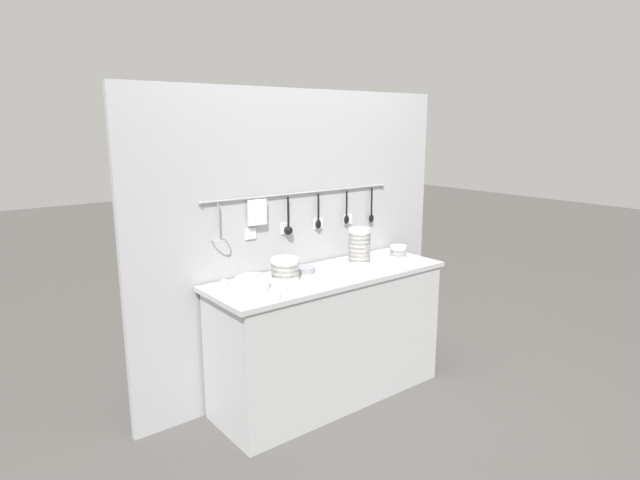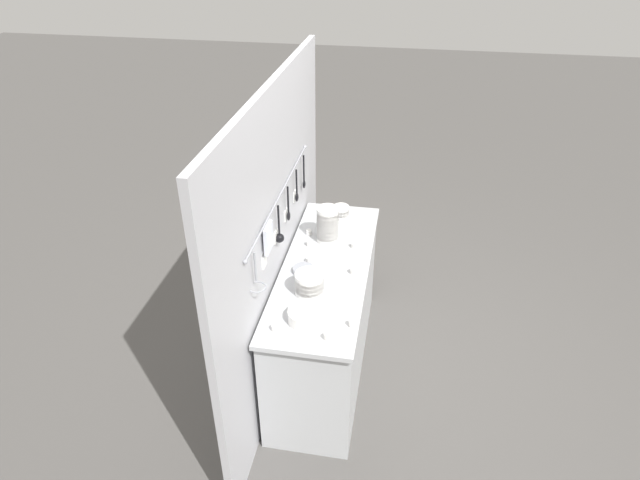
% 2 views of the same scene
% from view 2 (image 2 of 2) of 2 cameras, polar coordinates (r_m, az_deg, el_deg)
% --- Properties ---
extents(ground_plane, '(20.00, 20.00, 0.00)m').
position_cam_2_polar(ground_plane, '(3.91, 0.58, -12.87)').
color(ground_plane, '#514F4C').
extents(counter, '(1.58, 0.54, 0.84)m').
position_cam_2_polar(counter, '(3.62, 0.62, -8.14)').
color(counter, '#B7BABC').
rests_on(counter, ground).
extents(back_wall, '(2.38, 0.11, 1.98)m').
position_cam_2_polar(back_wall, '(3.33, -4.50, -0.06)').
color(back_wall, '#B2B2B7').
rests_on(back_wall, ground).
extents(bowl_stack_nested_right, '(0.15, 0.15, 0.25)m').
position_cam_2_polar(bowl_stack_nested_right, '(3.54, 0.81, 1.67)').
color(bowl_stack_nested_right, white).
rests_on(bowl_stack_nested_right, counter).
extents(bowl_stack_wide_centre, '(0.11, 0.11, 0.09)m').
position_cam_2_polar(bowl_stack_wide_centre, '(3.85, 2.26, 3.03)').
color(bowl_stack_wide_centre, white).
rests_on(bowl_stack_wide_centre, counter).
extents(bowl_stack_tall_left, '(0.17, 0.17, 0.14)m').
position_cam_2_polar(bowl_stack_tall_left, '(3.09, -1.15, -4.67)').
color(bowl_stack_tall_left, white).
rests_on(bowl_stack_tall_left, counter).
extents(plate_stack, '(0.19, 0.19, 0.07)m').
position_cam_2_polar(plate_stack, '(2.92, -1.56, -8.08)').
color(plate_stack, white).
rests_on(plate_stack, counter).
extents(steel_mixing_bowl, '(0.14, 0.14, 0.03)m').
position_cam_2_polar(steel_mixing_bowl, '(3.29, -1.72, -3.22)').
color(steel_mixing_bowl, '#93969E').
rests_on(steel_mixing_bowl, counter).
extents(cup_edge_near, '(0.04, 0.04, 0.04)m').
position_cam_2_polar(cup_edge_near, '(3.75, 0.41, 1.68)').
color(cup_edge_near, white).
rests_on(cup_edge_near, counter).
extents(cup_back_left, '(0.04, 0.04, 0.04)m').
position_cam_2_polar(cup_back_left, '(3.54, -1.13, -0.37)').
color(cup_back_left, white).
rests_on(cup_back_left, counter).
extents(cup_back_right, '(0.04, 0.04, 0.04)m').
position_cam_2_polar(cup_back_right, '(3.37, -1.17, -2.14)').
color(cup_back_right, white).
rests_on(cup_back_right, counter).
extents(cup_centre, '(0.04, 0.04, 0.04)m').
position_cam_2_polar(cup_centre, '(3.66, -1.19, 0.84)').
color(cup_centre, white).
rests_on(cup_centre, counter).
extents(cup_beside_plates, '(0.04, 0.04, 0.04)m').
position_cam_2_polar(cup_beside_plates, '(3.28, 3.55, -3.31)').
color(cup_beside_plates, white).
rests_on(cup_beside_plates, counter).
extents(cup_front_left, '(0.04, 0.04, 0.04)m').
position_cam_2_polar(cup_front_left, '(2.88, -4.84, -9.30)').
color(cup_front_left, white).
rests_on(cup_front_left, counter).
extents(cup_mid_row, '(0.04, 0.04, 0.04)m').
position_cam_2_polar(cup_mid_row, '(2.90, 3.44, -8.88)').
color(cup_mid_row, white).
rests_on(cup_mid_row, counter).
extents(cup_front_right, '(0.04, 0.04, 0.04)m').
position_cam_2_polar(cup_front_right, '(3.53, 3.66, -0.54)').
color(cup_front_right, white).
rests_on(cup_front_right, counter).
extents(cup_edge_far, '(0.04, 0.04, 0.04)m').
position_cam_2_polar(cup_edge_far, '(2.82, 0.79, -10.23)').
color(cup_edge_far, white).
rests_on(cup_edge_far, counter).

